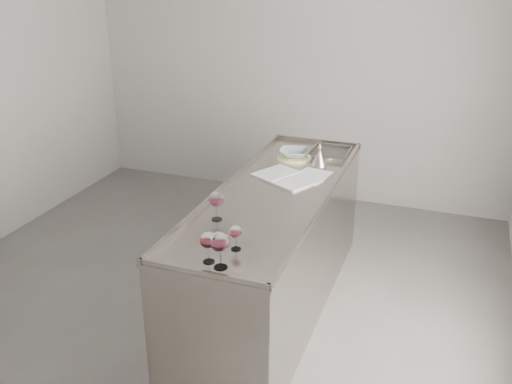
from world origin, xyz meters
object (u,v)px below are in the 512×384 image
(counter, at_px, (274,251))
(wine_glass_right, at_px, (220,243))
(wine_funnel, at_px, (319,158))
(wine_glass_small, at_px, (236,233))
(wine_glass_middle, at_px, (208,241))
(wine_glass_left, at_px, (216,200))
(notebook, at_px, (286,177))
(ceramic_bowl, at_px, (294,153))

(counter, height_order, wine_glass_right, wine_glass_right)
(wine_glass_right, xyz_separation_m, wine_funnel, (0.10, 1.71, -0.09))
(wine_glass_small, bearing_deg, counter, 93.81)
(wine_glass_middle, bearing_deg, wine_glass_left, 109.06)
(wine_glass_small, bearing_deg, wine_glass_right, -90.50)
(counter, xyz_separation_m, wine_glass_middle, (-0.03, -1.05, 0.60))
(wine_glass_right, xyz_separation_m, wine_glass_small, (0.00, 0.21, -0.04))
(notebook, bearing_deg, counter, -61.50)
(wine_glass_right, distance_m, wine_funnel, 1.72)
(wine_glass_right, distance_m, wine_glass_small, 0.22)
(wine_glass_middle, xyz_separation_m, ceramic_bowl, (-0.05, 1.76, -0.08))
(notebook, bearing_deg, wine_glass_right, -59.30)
(notebook, bearing_deg, wine_glass_small, -58.76)
(wine_glass_right, xyz_separation_m, notebook, (-0.06, 1.36, -0.14))
(counter, relative_size, wine_glass_small, 16.30)
(wine_glass_middle, xyz_separation_m, wine_glass_small, (0.09, 0.18, -0.02))
(wine_glass_small, relative_size, ceramic_bowl, 0.64)
(counter, distance_m, wine_glass_left, 0.84)
(ceramic_bowl, height_order, wine_funnel, wine_funnel)
(counter, height_order, wine_glass_middle, wine_glass_middle)
(counter, relative_size, wine_glass_middle, 13.23)
(wine_glass_right, relative_size, wine_glass_small, 1.42)
(notebook, bearing_deg, wine_glass_left, -75.35)
(ceramic_bowl, bearing_deg, wine_glass_middle, -88.52)
(wine_glass_left, height_order, wine_glass_middle, wine_glass_left)
(wine_glass_small, distance_m, notebook, 1.15)
(notebook, height_order, ceramic_bowl, ceramic_bowl)
(wine_glass_right, height_order, wine_glass_small, wine_glass_right)
(wine_glass_middle, relative_size, wine_funnel, 0.98)
(wine_glass_left, relative_size, wine_glass_small, 1.28)
(wine_glass_small, bearing_deg, notebook, 92.94)
(counter, height_order, wine_glass_left, wine_glass_left)
(ceramic_bowl, bearing_deg, notebook, -80.53)
(wine_glass_left, bearing_deg, wine_glass_right, -64.25)
(notebook, bearing_deg, wine_funnel, 94.37)
(wine_funnel, bearing_deg, ceramic_bowl, 161.15)
(wine_glass_small, relative_size, notebook, 0.27)
(wine_glass_left, bearing_deg, notebook, 76.35)
(ceramic_bowl, bearing_deg, wine_funnel, -18.85)
(wine_glass_middle, distance_m, wine_funnel, 1.69)
(wine_glass_small, distance_m, ceramic_bowl, 1.59)
(wine_funnel, bearing_deg, wine_glass_left, -106.89)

